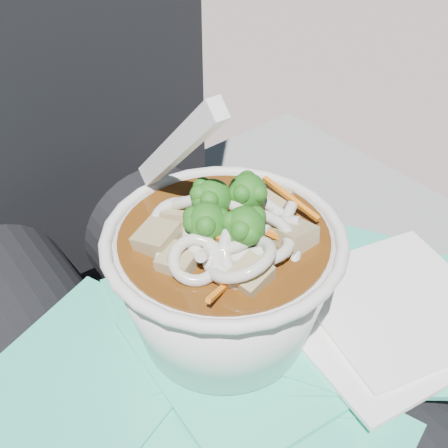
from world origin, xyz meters
TOP-DOWN VIEW (x-y plane):
  - lap at (0.00, 0.00)m, footprint 0.33×0.48m
  - person_body at (-0.00, 0.09)m, footprint 0.34×0.94m
  - plastic_bag at (0.03, -0.04)m, footprint 0.41×0.33m
  - napkins at (0.13, -0.08)m, footprint 0.17×0.15m
  - udon_bowl at (0.03, -0.01)m, footprint 0.19×0.19m

SIDE VIEW (x-z plane):
  - lap at x=0.00m, z-range 0.45..0.60m
  - person_body at x=0.00m, z-range 0.05..1.05m
  - plastic_bag at x=0.03m, z-range 0.60..0.61m
  - napkins at x=0.13m, z-range 0.61..0.62m
  - udon_bowl at x=0.03m, z-range 0.57..0.77m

